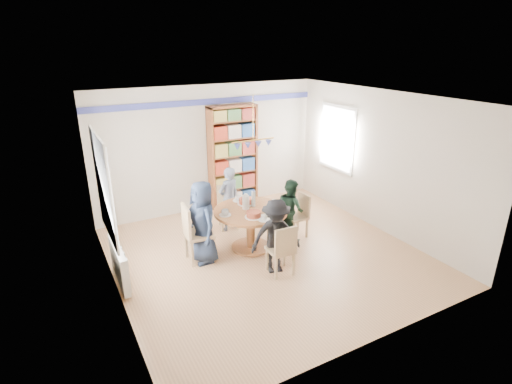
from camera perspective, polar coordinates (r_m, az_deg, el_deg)
ground at (r=7.09m, az=1.56°, el=-8.98°), size 5.00×5.00×0.00m
room_shell at (r=7.06m, az=-3.68°, el=5.37°), size 5.00×5.00×5.00m
radiator at (r=6.49m, az=-18.95°, el=-9.70°), size 0.12×1.00×0.60m
dining_table at (r=7.07m, az=-0.77°, el=-3.99°), size 1.30×1.30×0.75m
chair_left at (r=6.74m, az=-8.86°, el=-5.50°), size 0.48×0.48×1.02m
chair_right at (r=7.62m, az=6.21°, el=-3.02°), size 0.38×0.38×0.84m
chair_far at (r=7.97m, az=-4.11°, el=-1.78°), size 0.45×0.45×0.85m
chair_near at (r=6.32m, az=3.83°, el=-8.01°), size 0.41×0.41×0.87m
person_left at (r=6.67m, az=-7.59°, el=-4.30°), size 0.50×0.72×1.42m
person_right at (r=7.49m, az=4.95°, el=-2.43°), size 0.45×0.57×1.16m
person_far at (r=7.77m, az=-3.90°, el=-1.00°), size 0.53×0.42×1.29m
person_near at (r=6.35m, az=2.82°, el=-6.36°), size 0.89×0.64×1.24m
bookshelf at (r=8.79m, az=-3.32°, el=4.86°), size 1.08×0.32×2.27m
tableware at (r=6.98m, az=-1.07°, el=-2.00°), size 1.18×1.18×0.31m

